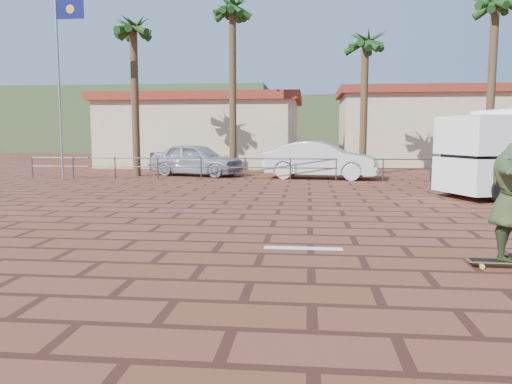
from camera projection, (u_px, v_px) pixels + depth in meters
ground at (269, 234)px, 10.15m from camera, size 120.00×120.00×0.00m
paint_stripe at (303, 248)px, 8.89m from camera, size 1.40×0.22×0.01m
guardrail at (290, 165)px, 21.93m from camera, size 24.06×0.06×1.00m
flagpole at (61, 73)px, 21.50m from camera, size 1.30×0.10×8.00m
palm_far_left at (133, 32)px, 23.47m from camera, size 2.40×2.40×8.25m
palm_left at (232, 12)px, 24.36m from camera, size 2.40×2.40×9.45m
palm_center at (365, 45)px, 24.37m from camera, size 2.40×2.40×7.75m
palm_right at (495, 9)px, 22.18m from camera, size 2.40×2.40×9.05m
building_west at (203, 130)px, 32.24m from camera, size 12.60×7.60×4.50m
building_east at (419, 126)px, 32.75m from camera, size 10.60×6.60×5.00m
hill_front at (302, 126)px, 59.20m from camera, size 70.00×18.00×6.00m
hill_back at (139, 120)px, 67.28m from camera, size 35.00×14.00×8.00m
longboard at (508, 262)px, 7.58m from camera, size 1.15×0.29×0.11m
skateboarder at (511, 202)px, 7.48m from camera, size 1.18×2.28×1.79m
car_silver at (196, 159)px, 24.42m from camera, size 5.02×3.21×1.59m
car_white at (321, 160)px, 22.76m from camera, size 5.37×2.63×1.70m
street_sign at (444, 143)px, 19.22m from camera, size 0.49×0.06×2.40m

